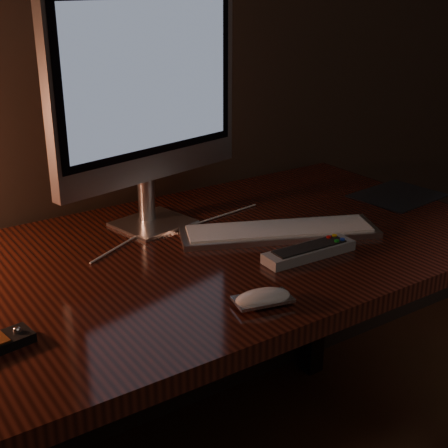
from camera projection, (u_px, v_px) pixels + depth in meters
desk at (151, 300)px, 1.43m from camera, size 1.60×0.75×0.75m
monitor at (148, 92)px, 1.40m from camera, size 0.51×0.18×0.54m
keyboard at (279, 231)px, 1.46m from camera, size 0.47×0.31×0.02m
mousepad at (397, 195)px, 1.72m from camera, size 0.25×0.21×0.00m
mouse at (263, 300)px, 1.14m from camera, size 0.12×0.08×0.02m
tv_remote at (309, 251)px, 1.34m from camera, size 0.22×0.06×0.03m
cable at (178, 229)px, 1.48m from camera, size 0.49×0.15×0.00m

